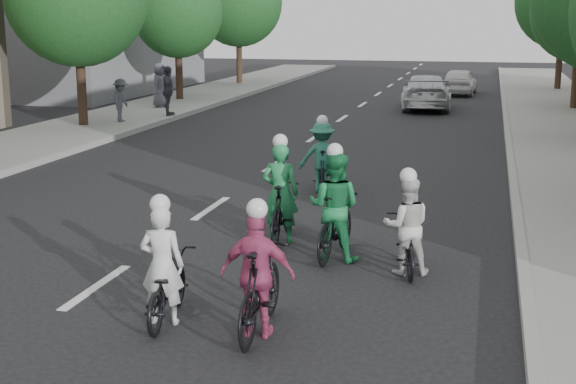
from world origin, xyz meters
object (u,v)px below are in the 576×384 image
at_px(follow_car_trail, 459,81).
at_px(cyclist_0, 281,204).
at_px(cyclist_4, 165,280).
at_px(spectator_0, 121,100).
at_px(cyclist_1, 335,215).
at_px(cyclist_2, 322,162).
at_px(cyclist_5, 407,236).
at_px(spectator_2, 160,85).
at_px(cyclist_3, 259,284).
at_px(spectator_1, 168,91).
at_px(follow_car_lead, 426,92).

bearing_deg(follow_car_trail, cyclist_0, 88.99).
relative_size(cyclist_4, spectator_0, 1.14).
xyz_separation_m(cyclist_1, spectator_0, (-10.36, 13.82, 0.19)).
distance_m(cyclist_2, spectator_0, 12.77).
distance_m(cyclist_2, cyclist_5, 5.87).
height_order(follow_car_trail, spectator_2, spectator_2).
height_order(cyclist_0, cyclist_5, cyclist_0).
bearing_deg(spectator_0, spectator_2, -0.03).
bearing_deg(cyclist_1, spectator_0, -46.71).
bearing_deg(cyclist_3, cyclist_1, -96.24).
relative_size(cyclist_1, spectator_1, 1.02).
relative_size(cyclist_4, spectator_2, 0.96).
bearing_deg(spectator_2, follow_car_lead, -65.57).
xyz_separation_m(cyclist_0, spectator_0, (-9.27, 13.03, 0.25)).
height_order(cyclist_4, spectator_0, cyclist_4).
xyz_separation_m(cyclist_3, cyclist_4, (-1.30, 0.13, -0.11)).
height_order(cyclist_1, cyclist_2, cyclist_1).
bearing_deg(spectator_0, cyclist_3, -155.58).
distance_m(cyclist_1, follow_car_lead, 21.78).
relative_size(cyclist_3, cyclist_4, 1.10).
height_order(cyclist_3, spectator_1, spectator_1).
distance_m(follow_car_lead, spectator_1, 10.89).
distance_m(cyclist_3, follow_car_trail, 31.85).
distance_m(cyclist_4, cyclist_5, 3.94).
distance_m(cyclist_1, spectator_2, 21.42).
distance_m(cyclist_4, spectator_2, 23.58).
distance_m(cyclist_0, cyclist_3, 4.21).
height_order(cyclist_5, follow_car_trail, cyclist_5).
xyz_separation_m(cyclist_3, spectator_1, (-9.09, 19.20, 0.42)).
distance_m(cyclist_0, follow_car_trail, 27.76).
bearing_deg(cyclist_2, cyclist_1, 93.71).
bearing_deg(spectator_2, cyclist_5, -140.41).
relative_size(follow_car_lead, spectator_0, 3.23).
distance_m(cyclist_3, cyclist_4, 1.31).
xyz_separation_m(spectator_1, spectator_2, (-1.45, 2.62, -0.03)).
xyz_separation_m(cyclist_4, cyclist_5, (2.80, 2.77, 0.04)).
bearing_deg(follow_car_lead, cyclist_3, 85.20).
relative_size(cyclist_5, spectator_0, 1.10).
bearing_deg(cyclist_2, cyclist_3, 86.11).
height_order(cyclist_2, cyclist_3, cyclist_3).
bearing_deg(cyclist_1, cyclist_0, -29.46).
height_order(cyclist_0, follow_car_trail, cyclist_0).
bearing_deg(follow_car_trail, cyclist_2, 87.99).
relative_size(cyclist_3, cyclist_5, 1.14).
relative_size(cyclist_4, follow_car_trail, 0.45).
bearing_deg(cyclist_0, follow_car_trail, -96.70).
bearing_deg(cyclist_2, cyclist_4, 77.08).
distance_m(cyclist_3, follow_car_lead, 25.12).
bearing_deg(cyclist_2, cyclist_0, 81.50).
xyz_separation_m(cyclist_3, spectator_2, (-10.54, 21.82, 0.40)).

